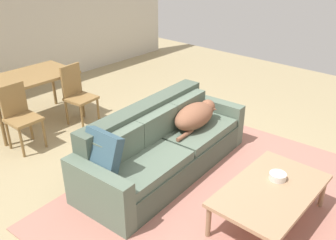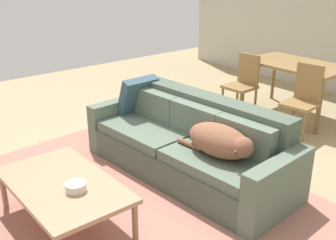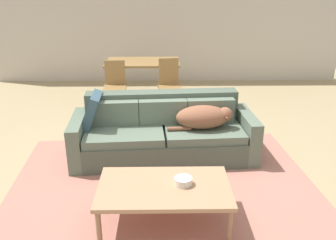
# 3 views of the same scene
# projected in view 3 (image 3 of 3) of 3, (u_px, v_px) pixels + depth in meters

# --- Properties ---
(ground_plane) EXTENTS (10.00, 10.00, 0.00)m
(ground_plane) POSITION_uv_depth(u_px,v_px,m) (169.00, 158.00, 4.84)
(ground_plane) COLOR tan
(back_partition) EXTENTS (8.00, 0.12, 2.70)m
(back_partition) POSITION_uv_depth(u_px,v_px,m) (165.00, 22.00, 8.06)
(back_partition) COLOR beige
(back_partition) RESTS_ON ground
(area_rug) EXTENTS (3.70, 3.18, 0.01)m
(area_rug) POSITION_uv_depth(u_px,v_px,m) (164.00, 191.00, 4.08)
(area_rug) COLOR #AB6F60
(area_rug) RESTS_ON ground
(couch) EXTENTS (2.44, 1.05, 0.82)m
(couch) POSITION_uv_depth(u_px,v_px,m) (163.00, 133.00, 4.82)
(couch) COLOR #485648
(couch) RESTS_ON ground
(dog_on_left_cushion) EXTENTS (0.84, 0.41, 0.30)m
(dog_on_left_cushion) POSITION_uv_depth(u_px,v_px,m) (204.00, 117.00, 4.63)
(dog_on_left_cushion) COLOR brown
(dog_on_left_cushion) RESTS_ON couch
(throw_pillow_by_left_arm) EXTENTS (0.28, 0.47, 0.47)m
(throw_pillow_by_left_arm) POSITION_uv_depth(u_px,v_px,m) (92.00, 111.00, 4.68)
(throw_pillow_by_left_arm) COLOR #355260
(throw_pillow_by_left_arm) RESTS_ON couch
(coffee_table) EXTENTS (1.27, 0.75, 0.41)m
(coffee_table) POSITION_uv_depth(u_px,v_px,m) (164.00, 189.00, 3.44)
(coffee_table) COLOR tan
(coffee_table) RESTS_ON ground
(bowl_on_coffee_table) EXTENTS (0.17, 0.17, 0.07)m
(bowl_on_coffee_table) POSITION_uv_depth(u_px,v_px,m) (183.00, 181.00, 3.45)
(bowl_on_coffee_table) COLOR silver
(bowl_on_coffee_table) RESTS_ON coffee_table
(dining_table) EXTENTS (1.40, 0.84, 0.78)m
(dining_table) POSITION_uv_depth(u_px,v_px,m) (143.00, 65.00, 6.92)
(dining_table) COLOR olive
(dining_table) RESTS_ON ground
(dining_chair_near_left) EXTENTS (0.41, 0.41, 0.90)m
(dining_chair_near_left) POSITION_uv_depth(u_px,v_px,m) (115.00, 84.00, 6.43)
(dining_chair_near_left) COLOR olive
(dining_chair_near_left) RESTS_ON ground
(dining_chair_near_right) EXTENTS (0.44, 0.44, 0.92)m
(dining_chair_near_right) POSITION_uv_depth(u_px,v_px,m) (169.00, 83.00, 6.50)
(dining_chair_near_right) COLOR olive
(dining_chair_near_right) RESTS_ON ground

